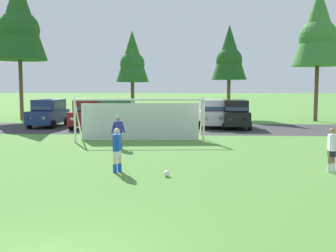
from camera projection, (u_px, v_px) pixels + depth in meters
ground_plane at (144, 145)px, 21.63m from camera, size 400.00×400.00×0.00m
parking_lot_strip at (158, 128)px, 30.58m from camera, size 52.00×8.40×0.01m
soccer_ball at (167, 174)px, 14.07m from camera, size 0.22×0.22×0.22m
soccer_goal at (140, 119)px, 23.56m from camera, size 7.56×2.62×2.57m
player_striker_near at (118, 133)px, 20.51m from camera, size 0.72×0.39×1.64m
player_midfield_center at (117, 150)px, 14.76m from camera, size 0.29×0.73×1.64m
player_defender_far at (332, 150)px, 14.83m from camera, size 0.34×0.73×1.64m
parked_car_slot_far_left at (49, 113)px, 31.90m from camera, size 2.26×4.66×2.16m
parked_car_slot_left at (90, 113)px, 31.07m from camera, size 2.39×4.73×2.16m
parked_car_slot_center_left at (120, 114)px, 30.75m from camera, size 2.38×4.72×2.16m
parked_car_slot_center at (159, 117)px, 30.33m from camera, size 2.22×4.30×1.72m
parked_car_slot_center_right at (211, 113)px, 31.45m from camera, size 2.25×4.66×2.16m
parked_car_slot_right at (235, 114)px, 30.72m from camera, size 2.25×4.66×2.16m
tree_left_edge at (19, 20)px, 38.22m from camera, size 5.17×5.17×13.80m
tree_mid_left at (132, 58)px, 39.99m from camera, size 3.29×3.29×8.78m
tree_center_back at (229, 54)px, 40.10m from camera, size 3.51×3.51×9.36m
tree_mid_right at (318, 29)px, 36.28m from camera, size 4.57×4.57×12.20m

